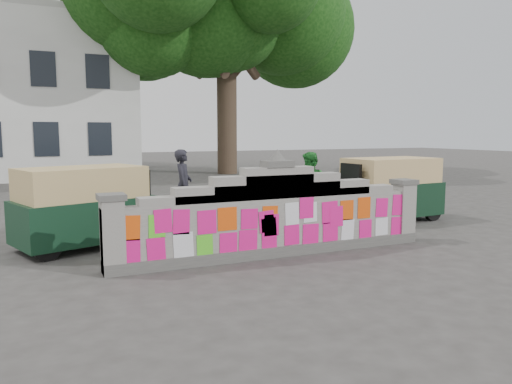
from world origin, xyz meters
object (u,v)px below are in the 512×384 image
cyclist_rider (184,195)px  rickshaw_left (86,206)px  rickshaw_right (388,188)px  cyclist_bike (184,209)px  pedestrian (311,187)px

cyclist_rider → rickshaw_left: size_ratio=0.55×
cyclist_rider → rickshaw_right: (5.26, -1.00, 0.02)m
cyclist_bike → cyclist_rider: cyclist_rider is taller
cyclist_bike → rickshaw_right: 5.36m
cyclist_bike → rickshaw_left: size_ratio=0.62×
rickshaw_right → pedestrian: bearing=-21.0°
pedestrian → rickshaw_left: pedestrian is taller
pedestrian → rickshaw_left: bearing=-106.9°
rickshaw_left → rickshaw_right: (7.56, -0.10, 0.01)m
pedestrian → rickshaw_left: 5.59m
cyclist_bike → pedestrian: (3.27, -0.39, 0.42)m
cyclist_bike → rickshaw_right: bearing=-77.3°
pedestrian → rickshaw_right: (1.99, -0.62, -0.05)m
rickshaw_left → rickshaw_right: 7.56m
pedestrian → cyclist_rider: bearing=-119.0°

